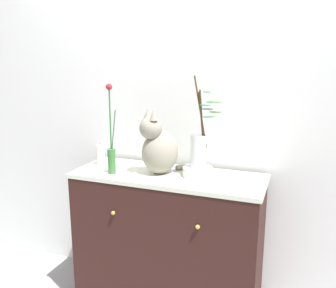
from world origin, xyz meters
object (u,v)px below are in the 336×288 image
object	(u,v)px
vase_slim_green	(111,150)
candle_pillar	(100,155)
cat_sitting	(159,148)
sideboard	(168,242)
bowl_porcelain	(198,172)
vase_glass_clear	(199,147)

from	to	relation	value
vase_slim_green	candle_pillar	xyz separation A→B (m)	(-0.16, 0.14, -0.08)
candle_pillar	cat_sitting	bearing A→B (deg)	-5.18
sideboard	candle_pillar	world-z (taller)	candle_pillar
candle_pillar	vase_slim_green	bearing A→B (deg)	-40.19
vase_slim_green	bowl_porcelain	bearing A→B (deg)	14.47
cat_sitting	vase_glass_clear	distance (m)	0.23
bowl_porcelain	vase_glass_clear	xyz separation A→B (m)	(0.01, -0.00, 0.15)
cat_sitting	candle_pillar	size ratio (longest dim) A/B	2.81
candle_pillar	sideboard	bearing A→B (deg)	-4.07
cat_sitting	vase_slim_green	size ratio (longest dim) A/B	0.74
sideboard	cat_sitting	distance (m)	0.59
vase_glass_clear	vase_slim_green	bearing A→B (deg)	-165.87
vase_slim_green	sideboard	bearing A→B (deg)	18.14
cat_sitting	vase_slim_green	bearing A→B (deg)	-159.20
sideboard	vase_slim_green	xyz separation A→B (m)	(-0.31, -0.10, 0.58)
cat_sitting	sideboard	bearing A→B (deg)	4.51
vase_slim_green	candle_pillar	bearing A→B (deg)	139.81
sideboard	vase_slim_green	bearing A→B (deg)	-161.86
sideboard	bowl_porcelain	world-z (taller)	bowl_porcelain
bowl_porcelain	vase_glass_clear	bearing A→B (deg)	-18.67
sideboard	candle_pillar	distance (m)	0.69
bowl_porcelain	candle_pillar	size ratio (longest dim) A/B	1.24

